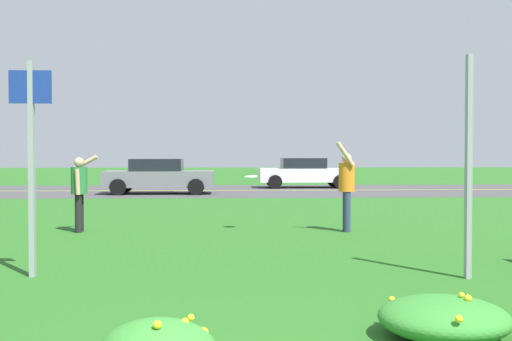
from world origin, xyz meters
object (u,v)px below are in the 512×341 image
(frisbee_white, at_px, (251,177))
(car_gray_center_left, at_px, (159,176))
(car_white_center_right, at_px, (305,173))
(sign_post_by_roadside, at_px, (469,167))
(person_thrower_green_shirt, at_px, (79,187))
(sign_post_near_path, at_px, (31,147))
(person_catcher_orange_shirt, at_px, (346,184))

(frisbee_white, relative_size, car_gray_center_left, 0.06)
(frisbee_white, bearing_deg, car_white_center_right, 78.80)
(sign_post_by_roadside, xyz_separation_m, car_white_center_right, (0.68, 22.27, -0.75))
(sign_post_by_roadside, height_order, person_thrower_green_shirt, sign_post_by_roadside)
(person_thrower_green_shirt, bearing_deg, sign_post_near_path, -84.32)
(person_catcher_orange_shirt, bearing_deg, person_thrower_green_shirt, 178.06)
(sign_post_near_path, xyz_separation_m, frisbee_white, (3.16, 5.00, -0.58))
(car_gray_center_left, distance_m, car_white_center_right, 7.93)
(sign_post_by_roadside, distance_m, person_thrower_green_shirt, 8.22)
(frisbee_white, bearing_deg, person_catcher_orange_shirt, -9.41)
(person_catcher_orange_shirt, relative_size, frisbee_white, 6.90)
(person_catcher_orange_shirt, xyz_separation_m, car_gray_center_left, (-5.33, 12.89, -0.27))
(sign_post_near_path, relative_size, person_thrower_green_shirt, 1.77)
(frisbee_white, distance_m, car_gray_center_left, 12.98)
(car_gray_center_left, bearing_deg, frisbee_white, -75.25)
(car_gray_center_left, height_order, car_white_center_right, same)
(sign_post_by_roadside, relative_size, person_thrower_green_shirt, 1.81)
(sign_post_near_path, distance_m, frisbee_white, 5.94)
(frisbee_white, height_order, car_gray_center_left, car_gray_center_left)
(car_gray_center_left, relative_size, car_white_center_right, 1.00)
(sign_post_by_roadside, height_order, car_white_center_right, sign_post_by_roadside)
(person_catcher_orange_shirt, bearing_deg, car_gray_center_left, 112.46)
(car_white_center_right, bearing_deg, person_catcher_orange_shirt, -94.37)
(sign_post_near_path, height_order, sign_post_by_roadside, sign_post_by_roadside)
(sign_post_by_roadside, xyz_separation_m, person_thrower_green_shirt, (-6.31, 5.25, -0.54))
(car_gray_center_left, xyz_separation_m, car_white_center_right, (6.64, 4.33, 0.00))
(person_thrower_green_shirt, xyz_separation_m, car_white_center_right, (6.98, 17.02, -0.21))
(person_thrower_green_shirt, xyz_separation_m, frisbee_white, (3.64, 0.14, 0.21))
(person_catcher_orange_shirt, xyz_separation_m, frisbee_white, (-2.02, 0.34, 0.15))
(sign_post_near_path, relative_size, car_white_center_right, 0.64)
(car_gray_center_left, bearing_deg, sign_post_near_path, -89.53)
(person_catcher_orange_shirt, distance_m, car_white_center_right, 17.26)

